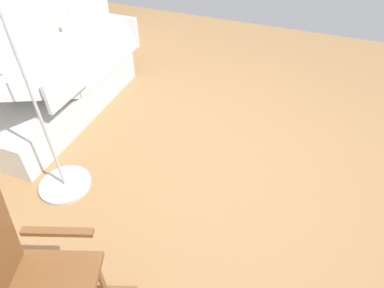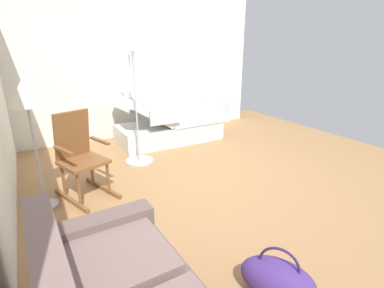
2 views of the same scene
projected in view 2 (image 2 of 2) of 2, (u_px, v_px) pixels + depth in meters
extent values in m
plane|color=#9E7247|center=(218.00, 182.00, 4.01)|extent=(6.73, 6.73, 0.00)
cube|color=silver|center=(142.00, 67.00, 5.82)|extent=(0.10, 4.99, 2.70)
cube|color=silver|center=(169.00, 132.00, 5.66)|extent=(0.89, 1.94, 0.35)
cube|color=white|center=(191.00, 117.00, 5.81)|extent=(0.92, 1.16, 0.14)
cube|color=white|center=(143.00, 110.00, 5.26)|extent=(0.92, 0.89, 0.61)
ellipsoid|color=white|center=(133.00, 98.00, 5.11)|extent=(0.34, 0.49, 0.37)
cube|color=silver|center=(165.00, 116.00, 4.96)|extent=(0.04, 0.56, 0.28)
cube|color=silver|center=(144.00, 106.00, 5.78)|extent=(0.04, 0.56, 0.28)
cube|color=silver|center=(216.00, 108.00, 6.05)|extent=(0.95, 0.06, 0.36)
cylinder|color=black|center=(137.00, 151.00, 5.03)|extent=(0.10, 0.10, 0.10)
cylinder|color=black|center=(124.00, 139.00, 5.62)|extent=(0.10, 0.10, 0.10)
cylinder|color=black|center=(214.00, 137.00, 5.79)|extent=(0.10, 0.10, 0.10)
cylinder|color=black|center=(195.00, 128.00, 6.38)|extent=(0.10, 0.10, 0.10)
cube|color=#7F6660|center=(116.00, 257.00, 1.90)|extent=(0.69, 0.67, 0.10)
cube|color=#68534F|center=(99.00, 253.00, 2.22)|extent=(0.21, 0.86, 0.60)
cube|color=brown|center=(71.00, 201.00, 3.49)|extent=(0.73, 0.29, 0.05)
cube|color=brown|center=(103.00, 188.00, 3.80)|extent=(0.73, 0.29, 0.05)
cylinder|color=brown|center=(108.00, 177.00, 3.60)|extent=(0.04, 0.04, 0.40)
cylinder|color=brown|center=(79.00, 188.00, 3.32)|extent=(0.04, 0.04, 0.40)
cylinder|color=brown|center=(92.00, 169.00, 3.82)|extent=(0.04, 0.04, 0.40)
cylinder|color=brown|center=(63.00, 178.00, 3.55)|extent=(0.04, 0.04, 0.40)
cube|color=brown|center=(84.00, 162.00, 3.51)|extent=(0.59, 0.61, 0.04)
cube|color=brown|center=(72.00, 135.00, 3.53)|extent=(0.26, 0.45, 0.60)
cube|color=brown|center=(100.00, 141.00, 3.59)|extent=(0.38, 0.17, 0.03)
cube|color=brown|center=(63.00, 150.00, 3.26)|extent=(0.38, 0.17, 0.03)
cylinder|color=#B2B5BA|center=(46.00, 205.00, 3.41)|extent=(0.28, 0.28, 0.03)
cylinder|color=#B2B5BA|center=(37.00, 158.00, 3.22)|extent=(0.03, 0.03, 1.15)
cone|color=silver|center=(25.00, 92.00, 2.98)|extent=(0.34, 0.34, 0.30)
ellipsoid|color=#472D7A|center=(277.00, 280.00, 2.16)|extent=(0.64, 0.56, 0.30)
torus|color=#312055|center=(279.00, 265.00, 2.12)|extent=(0.27, 0.17, 0.30)
cylinder|color=#B2B5BA|center=(139.00, 161.00, 4.69)|extent=(0.44, 0.44, 0.03)
cylinder|color=#B2B5BA|center=(136.00, 109.00, 4.42)|extent=(0.02, 0.02, 1.65)
cube|color=#B2B5BA|center=(133.00, 52.00, 4.15)|extent=(0.28, 0.02, 0.02)
cube|color=white|center=(130.00, 60.00, 4.28)|extent=(0.09, 0.04, 0.16)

